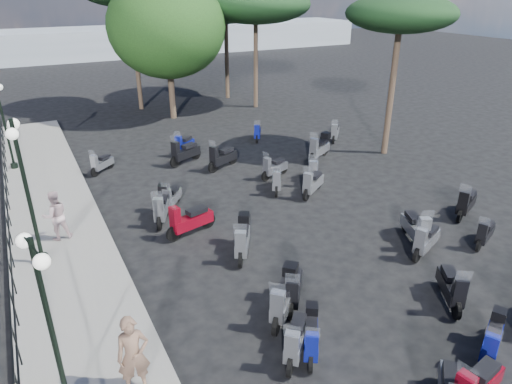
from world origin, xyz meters
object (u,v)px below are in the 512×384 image
lamp_post_1 (26,185)px  scooter_19 (451,288)px  lamp_post_2 (4,121)px  scooter_21 (313,171)px  scooter_11 (185,153)px  scooter_26 (485,233)px  scooter_7 (296,340)px  pine_1 (256,4)px  scooter_10 (172,198)px  scooter_22 (312,184)px  scooter_28 (319,148)px  broadleaf_tree (167,27)px  scooter_20 (416,228)px  pine_0 (225,5)px  scooter_17 (184,145)px  woman (133,355)px  scooter_2 (294,289)px  scooter_5 (102,164)px  pine_3 (401,14)px  scooter_3 (242,239)px  scooter_13 (492,340)px  scooter_16 (274,168)px  lamp_post_0 (49,319)px  scooter_1 (311,336)px  scooter_15 (277,181)px  scooter_4 (162,207)px  pedestrian_far (56,216)px  scooter_29 (335,133)px  scooter_27 (466,203)px  scooter_8 (284,298)px  scooter_30 (222,157)px  scooter_23 (258,132)px  scooter_14 (426,241)px

lamp_post_1 → scooter_19: (9.05, -6.62, -2.10)m
lamp_post_2 → scooter_21: lamp_post_2 is taller
scooter_11 → scooter_26: scooter_11 is taller
scooter_7 → pine_1: (9.68, 20.26, 5.89)m
scooter_10 → scooter_11: bearing=-78.4°
scooter_22 → scooter_28: (2.53, 3.15, 0.09)m
scooter_10 → broadleaf_tree: size_ratio=0.16×
lamp_post_1 → scooter_20: bearing=-17.1°
scooter_22 → scooter_28: 4.04m
scooter_28 → pine_0: 14.77m
scooter_20 → scooter_17: bearing=-49.0°
woman → broadleaf_tree: (7.25, 19.57, 4.25)m
scooter_2 → pine_0: bearing=-73.1°
scooter_5 → pine_3: (12.58, -3.78, 5.88)m
scooter_17 → scooter_3: bearing=130.8°
lamp_post_2 → scooter_13: 19.19m
scooter_26 → lamp_post_2: bearing=19.9°
pine_3 → scooter_16: bearing=-178.2°
scooter_11 → scooter_16: bearing=-165.0°
scooter_5 → broadleaf_tree: size_ratio=0.15×
scooter_17 → scooter_19: bearing=148.7°
lamp_post_0 → scooter_16: (9.25, 8.32, -1.82)m
lamp_post_1 → scooter_26: 13.49m
scooter_22 → scooter_11: bearing=-4.0°
scooter_1 → scooter_15: scooter_15 is taller
scooter_5 → scooter_20: scooter_20 is taller
scooter_22 → pine_0: size_ratio=0.20×
scooter_4 → scooter_17: bearing=-90.5°
scooter_1 → scooter_11: scooter_11 is taller
scooter_3 → broadleaf_tree: broadleaf_tree is taller
scooter_26 → pine_1: bearing=-28.7°
scooter_7 → scooter_13: scooter_7 is taller
pedestrian_far → pine_0: size_ratio=0.22×
scooter_7 → broadleaf_tree: bearing=-58.2°
lamp_post_0 → scooter_29: lamp_post_0 is taller
scooter_21 → scooter_28: 2.81m
scooter_13 → scooter_28: scooter_28 is taller
scooter_13 → scooter_21: size_ratio=0.91×
pedestrian_far → pine_1: (13.66, 12.67, 5.39)m
scooter_19 → scooter_22: (0.63, 7.14, -0.00)m
scooter_5 → scooter_27: 14.61m
lamp_post_2 → scooter_10: lamp_post_2 is taller
scooter_28 → pine_0: pine_0 is taller
scooter_8 → broadleaf_tree: 19.77m
scooter_30 → scooter_29: bearing=-107.2°
lamp_post_2 → scooter_23: (11.46, -1.07, -1.83)m
scooter_2 → scooter_28: (6.70, 8.47, 0.11)m
woman → pine_3: size_ratio=0.24×
scooter_5 → scooter_11: (3.56, -0.63, 0.10)m
scooter_14 → scooter_20: size_ratio=0.93×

